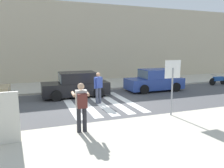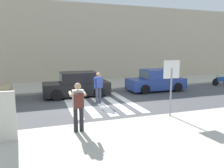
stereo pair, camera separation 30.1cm
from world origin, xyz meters
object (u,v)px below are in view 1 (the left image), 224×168
object	(u,v)px
pedestrian_crossing	(98,86)
parked_car_blue	(155,81)
advertising_board	(0,119)
parked_car_black	(76,85)
photographer_with_backpack	(81,103)
stop_sign	(172,76)
motorcycle	(218,80)

from	to	relation	value
pedestrian_crossing	parked_car_blue	xyz separation A→B (m)	(4.91, 2.22, -0.25)
pedestrian_crossing	advertising_board	distance (m)	6.05
parked_car_black	advertising_board	distance (m)	7.35
parked_car_black	parked_car_blue	distance (m)	5.70
photographer_with_backpack	stop_sign	bearing A→B (deg)	8.24
stop_sign	motorcycle	size ratio (longest dim) A/B	1.36
photographer_with_backpack	parked_car_black	world-z (taller)	photographer_with_backpack
parked_car_black	advertising_board	bearing A→B (deg)	-118.95
parked_car_black	parked_car_blue	bearing A→B (deg)	-0.00
parked_car_blue	motorcycle	world-z (taller)	parked_car_blue
parked_car_black	advertising_board	xyz separation A→B (m)	(-3.56, -6.43, 0.21)
parked_car_black	advertising_board	size ratio (longest dim) A/B	2.56
pedestrian_crossing	parked_car_black	xyz separation A→B (m)	(-0.80, 2.22, -0.25)
pedestrian_crossing	advertising_board	xyz separation A→B (m)	(-4.35, -4.21, -0.03)
photographer_with_backpack	parked_car_blue	size ratio (longest dim) A/B	0.42
photographer_with_backpack	parked_car_black	xyz separation A→B (m)	(1.05, 6.34, -0.44)
stop_sign	parked_car_blue	bearing A→B (deg)	65.09
parked_car_blue	advertising_board	size ratio (longest dim) A/B	2.56
motorcycle	stop_sign	bearing A→B (deg)	-145.92
photographer_with_backpack	parked_car_black	bearing A→B (deg)	80.64
parked_car_blue	photographer_with_backpack	bearing A→B (deg)	-136.78
advertising_board	stop_sign	bearing A→B (deg)	5.87
parked_car_blue	motorcycle	distance (m)	6.29
pedestrian_crossing	parked_car_black	size ratio (longest dim) A/B	0.42
stop_sign	motorcycle	world-z (taller)	stop_sign
pedestrian_crossing	motorcycle	xyz separation A→B (m)	(11.18, 2.52, -0.56)
stop_sign	pedestrian_crossing	world-z (taller)	stop_sign
motorcycle	advertising_board	distance (m)	16.94
photographer_with_backpack	advertising_board	distance (m)	2.52
advertising_board	motorcycle	bearing A→B (deg)	23.42
pedestrian_crossing	stop_sign	bearing A→B (deg)	-57.66
stop_sign	parked_car_black	xyz separation A→B (m)	(-3.03, 5.75, -1.15)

